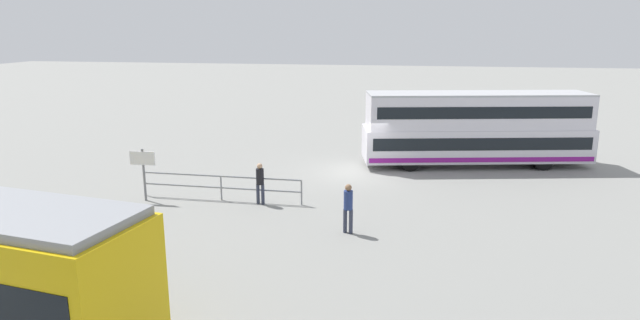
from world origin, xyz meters
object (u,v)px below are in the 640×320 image
(double_decker_bus, at_px, (476,129))
(info_sign, at_px, (143,165))
(pedestrian_near_railing, at_px, (260,181))
(pedestrian_crossing, at_px, (348,205))

(double_decker_bus, distance_m, info_sign, 16.70)
(pedestrian_near_railing, bearing_deg, info_sign, 4.96)
(pedestrian_near_railing, xyz_separation_m, pedestrian_crossing, (-3.99, 2.59, 0.04))
(pedestrian_near_railing, relative_size, pedestrian_crossing, 0.96)
(double_decker_bus, xyz_separation_m, pedestrian_near_railing, (9.29, 8.33, -0.96))
(pedestrian_crossing, height_order, info_sign, info_sign)
(pedestrian_near_railing, bearing_deg, pedestrian_crossing, 147.00)
(pedestrian_near_railing, xyz_separation_m, info_sign, (4.92, 0.43, 0.54))
(pedestrian_near_railing, distance_m, info_sign, 4.96)
(double_decker_bus, height_order, pedestrian_near_railing, double_decker_bus)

